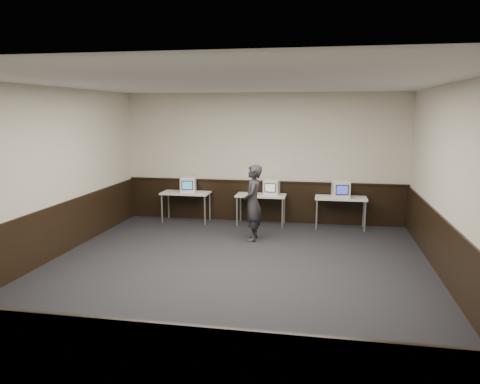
# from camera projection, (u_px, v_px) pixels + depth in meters

# --- Properties ---
(floor) EXTENTS (8.00, 8.00, 0.00)m
(floor) POSITION_uv_depth(u_px,v_px,m) (232.00, 274.00, 7.99)
(floor) COLOR black
(floor) RESTS_ON ground
(ceiling) EXTENTS (8.00, 8.00, 0.00)m
(ceiling) POSITION_uv_depth(u_px,v_px,m) (231.00, 82.00, 7.44)
(ceiling) COLOR white
(ceiling) RESTS_ON back_wall
(back_wall) EXTENTS (7.00, 0.00, 7.00)m
(back_wall) POSITION_uv_depth(u_px,v_px,m) (264.00, 158.00, 11.59)
(back_wall) COLOR beige
(back_wall) RESTS_ON ground
(front_wall) EXTENTS (7.00, 0.00, 7.00)m
(front_wall) POSITION_uv_depth(u_px,v_px,m) (134.00, 253.00, 3.84)
(front_wall) COLOR beige
(front_wall) RESTS_ON ground
(left_wall) EXTENTS (0.00, 8.00, 8.00)m
(left_wall) POSITION_uv_depth(u_px,v_px,m) (39.00, 176.00, 8.34)
(left_wall) COLOR beige
(left_wall) RESTS_ON ground
(right_wall) EXTENTS (0.00, 8.00, 8.00)m
(right_wall) POSITION_uv_depth(u_px,v_px,m) (457.00, 188.00, 7.08)
(right_wall) COLOR beige
(right_wall) RESTS_ON ground
(wainscot_back) EXTENTS (6.98, 0.04, 1.00)m
(wainscot_back) POSITION_uv_depth(u_px,v_px,m) (263.00, 202.00, 11.76)
(wainscot_back) COLOR black
(wainscot_back) RESTS_ON back_wall
(wainscot_front) EXTENTS (6.98, 0.04, 1.00)m
(wainscot_front) POSITION_uv_depth(u_px,v_px,m) (140.00, 375.00, 4.04)
(wainscot_front) COLOR black
(wainscot_front) RESTS_ON front_wall
(wainscot_left) EXTENTS (0.04, 7.98, 1.00)m
(wainscot_left) POSITION_uv_depth(u_px,v_px,m) (45.00, 236.00, 8.53)
(wainscot_left) COLOR black
(wainscot_left) RESTS_ON left_wall
(wainscot_right) EXTENTS (0.04, 7.98, 1.00)m
(wainscot_right) POSITION_uv_depth(u_px,v_px,m) (450.00, 258.00, 7.28)
(wainscot_right) COLOR black
(wainscot_right) RESTS_ON right_wall
(wainscot_rail) EXTENTS (6.98, 0.06, 0.04)m
(wainscot_rail) POSITION_uv_depth(u_px,v_px,m) (263.00, 181.00, 11.65)
(wainscot_rail) COLOR black
(wainscot_rail) RESTS_ON wainscot_back
(desk_left) EXTENTS (1.20, 0.60, 0.75)m
(desk_left) POSITION_uv_depth(u_px,v_px,m) (186.00, 195.00, 11.70)
(desk_left) COLOR silver
(desk_left) RESTS_ON ground
(desk_center) EXTENTS (1.20, 0.60, 0.75)m
(desk_center) POSITION_uv_depth(u_px,v_px,m) (261.00, 197.00, 11.36)
(desk_center) COLOR silver
(desk_center) RESTS_ON ground
(desk_right) EXTENTS (1.20, 0.60, 0.75)m
(desk_right) POSITION_uv_depth(u_px,v_px,m) (341.00, 200.00, 11.02)
(desk_right) COLOR silver
(desk_right) RESTS_ON ground
(emac_left) EXTENTS (0.43, 0.45, 0.37)m
(emac_left) POSITION_uv_depth(u_px,v_px,m) (188.00, 185.00, 11.64)
(emac_left) COLOR white
(emac_left) RESTS_ON desk_left
(emac_center) EXTENTS (0.39, 0.41, 0.36)m
(emac_center) POSITION_uv_depth(u_px,v_px,m) (272.00, 187.00, 11.30)
(emac_center) COLOR white
(emac_center) RESTS_ON desk_center
(emac_right) EXTENTS (0.44, 0.46, 0.39)m
(emac_right) POSITION_uv_depth(u_px,v_px,m) (341.00, 189.00, 10.92)
(emac_right) COLOR white
(emac_right) RESTS_ON desk_right
(person) EXTENTS (0.43, 0.62, 1.64)m
(person) POSITION_uv_depth(u_px,v_px,m) (253.00, 203.00, 9.97)
(person) COLOR #26252A
(person) RESTS_ON ground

